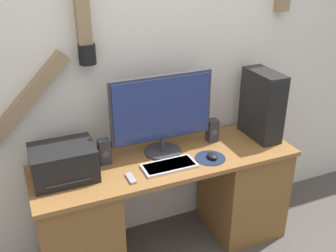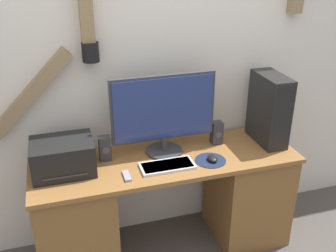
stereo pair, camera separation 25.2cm
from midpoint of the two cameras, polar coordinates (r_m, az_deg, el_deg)
name	(u,v)px [view 1 (the left image)]	position (r m, az deg, el deg)	size (l,w,h in m)	color
wall_back	(147,58)	(2.68, -5.81, 9.71)	(6.40, 0.16, 2.70)	silver
desk	(167,203)	(2.83, -2.78, -11.25)	(1.78, 0.56, 0.76)	brown
monitor	(162,112)	(2.58, -3.66, 1.99)	(0.70, 0.25, 0.55)	#333338
keyboard	(169,166)	(2.53, -2.69, -5.86)	(0.35, 0.16, 0.02)	silver
mousepad	(210,158)	(2.63, 3.41, -4.73)	(0.21, 0.21, 0.00)	#19233D
mouse	(212,156)	(2.62, 3.71, -4.42)	(0.06, 0.09, 0.03)	black
computer_tower	(262,105)	(2.87, 11.11, 2.95)	(0.16, 0.35, 0.50)	black
printer	(64,163)	(2.49, -17.76, -5.16)	(0.38, 0.30, 0.21)	black
speaker_left	(104,152)	(2.60, -11.98, -3.74)	(0.08, 0.07, 0.16)	#2D2D33
speaker_right	(212,130)	(2.82, 3.92, -0.69)	(0.08, 0.07, 0.16)	#2D2D33
remote_control	(131,178)	(2.43, -8.42, -7.62)	(0.04, 0.12, 0.02)	gray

